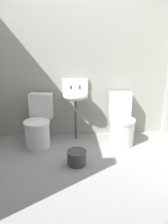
% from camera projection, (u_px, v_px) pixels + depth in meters
% --- Properties ---
extents(ground_plane, '(3.29, 2.72, 0.08)m').
position_uv_depth(ground_plane, '(85.00, 173.00, 3.00)').
color(ground_plane, gray).
extents(wall_back, '(3.29, 0.10, 2.25)m').
position_uv_depth(wall_back, '(80.00, 70.00, 3.77)').
color(wall_back, '#9B9E94').
rests_on(wall_back, ground).
extents(toilet_left, '(0.47, 0.64, 0.78)m').
position_uv_depth(toilet_left, '(39.00, 125.00, 3.61)').
color(toilet_left, white).
rests_on(toilet_left, ground).
extents(toilet_right, '(0.42, 0.61, 0.78)m').
position_uv_depth(toilet_right, '(121.00, 123.00, 3.69)').
color(toilet_right, white).
rests_on(toilet_right, ground).
extents(sink, '(0.42, 0.35, 0.99)m').
position_uv_depth(sink, '(75.00, 95.00, 3.69)').
color(sink, '#3E3E40').
rests_on(sink, ground).
extents(bucket, '(0.27, 0.27, 0.20)m').
position_uv_depth(bucket, '(77.00, 157.00, 3.10)').
color(bucket, '#3E3E40').
rests_on(bucket, ground).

